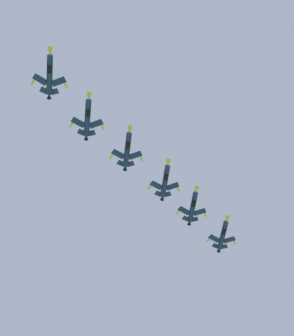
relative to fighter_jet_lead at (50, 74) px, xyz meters
The scene contains 6 objects.
fighter_jet_lead is the anchor object (origin of this frame).
fighter_jet_left_wing 16.78m from the fighter_jet_lead, 66.35° to the left, with size 10.26×15.46×4.36m.
fighter_jet_right_wing 33.05m from the fighter_jet_lead, 62.51° to the left, with size 10.26×15.46×4.36m.
fighter_jet_left_outer 50.65m from the fighter_jet_lead, 61.88° to the left, with size 10.26×15.46×4.36m.
fighter_jet_right_outer 65.02m from the fighter_jet_lead, 61.98° to the left, with size 10.26×15.46×4.34m.
fighter_jet_trail_slot 81.50m from the fighter_jet_lead, 61.94° to the left, with size 10.26×15.46×4.34m.
Camera 1 is at (-5.26, -0.86, 1.44)m, focal length 62.83 mm.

